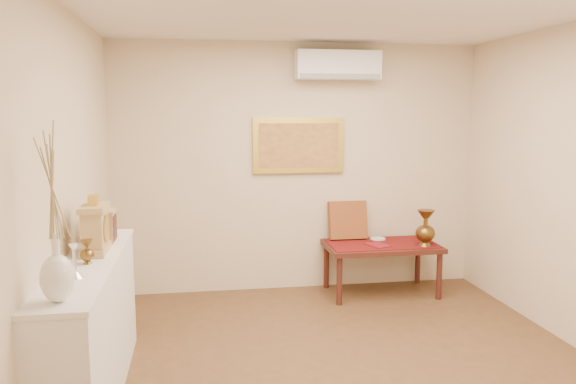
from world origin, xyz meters
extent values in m
plane|color=brown|center=(0.00, 0.00, 0.00)|extent=(4.50, 4.50, 0.00)
plane|color=silver|center=(0.00, 0.00, 2.70)|extent=(4.50, 4.50, 0.00)
cube|color=beige|center=(0.00, 2.25, 1.35)|extent=(4.00, 0.02, 2.70)
cube|color=beige|center=(0.00, -2.25, 1.35)|extent=(4.00, 0.02, 2.70)
cube|color=beige|center=(-2.00, 0.00, 1.35)|extent=(0.02, 4.50, 2.70)
cube|color=maroon|center=(0.85, 1.88, 0.55)|extent=(1.14, 0.59, 0.01)
cylinder|color=white|center=(0.87, 2.07, 0.56)|extent=(0.17, 0.17, 0.01)
cube|color=maroon|center=(0.77, 1.78, 0.56)|extent=(0.26, 0.30, 0.01)
cube|color=maroon|center=(0.54, 2.15, 0.77)|extent=(0.42, 0.19, 0.43)
cube|color=white|center=(-1.82, 0.00, 0.47)|extent=(0.35, 2.00, 0.95)
cube|color=white|center=(-1.82, 0.00, 0.96)|extent=(0.37, 2.02, 0.03)
cube|color=tan|center=(-1.81, 0.21, 1.00)|extent=(0.16, 0.36, 0.05)
cube|color=tan|center=(-1.81, 0.21, 1.16)|extent=(0.14, 0.30, 0.25)
cylinder|color=beige|center=(-1.73, 0.21, 1.16)|extent=(0.01, 0.17, 0.17)
cylinder|color=gold|center=(-1.73, 0.21, 1.16)|extent=(0.01, 0.19, 0.19)
cube|color=tan|center=(-1.81, 0.21, 1.30)|extent=(0.17, 0.34, 0.04)
cube|color=gold|center=(-1.81, 0.21, 1.35)|extent=(0.06, 0.11, 0.07)
cube|color=tan|center=(-1.80, 0.55, 1.09)|extent=(0.15, 0.20, 0.22)
cube|color=#471C15|center=(-1.72, 0.55, 1.04)|extent=(0.01, 0.17, 0.09)
cube|color=#471C15|center=(-1.72, 0.55, 1.14)|extent=(0.01, 0.17, 0.09)
cube|color=tan|center=(-1.80, 0.55, 1.21)|extent=(0.16, 0.21, 0.02)
cube|color=#471C15|center=(0.85, 1.88, 0.53)|extent=(1.20, 0.70, 0.05)
cylinder|color=#471C15|center=(0.31, 1.59, 0.25)|extent=(0.06, 0.06, 0.50)
cylinder|color=#471C15|center=(1.39, 1.59, 0.25)|extent=(0.06, 0.06, 0.50)
cylinder|color=#471C15|center=(0.31, 2.17, 0.25)|extent=(0.06, 0.06, 0.50)
cylinder|color=#471C15|center=(1.39, 2.17, 0.25)|extent=(0.06, 0.06, 0.50)
cube|color=gold|center=(0.00, 2.23, 1.60)|extent=(1.00, 0.05, 0.60)
cube|color=#CA8D46|center=(0.00, 2.20, 1.60)|extent=(0.88, 0.01, 0.48)
cube|color=white|center=(0.40, 2.12, 2.45)|extent=(0.90, 0.24, 0.30)
cube|color=gray|center=(0.40, 2.00, 2.33)|extent=(0.86, 0.02, 0.05)
camera|label=1|loc=(-1.10, -3.79, 1.95)|focal=35.00mm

